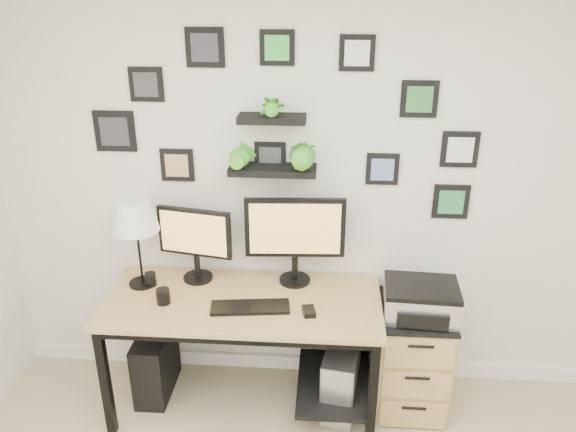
# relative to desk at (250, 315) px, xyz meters

# --- Properties ---
(room) EXTENTS (4.00, 4.00, 4.00)m
(room) POSITION_rel_desk_xyz_m (0.42, 0.32, -0.58)
(room) COLOR tan
(room) RESTS_ON ground
(desk) EXTENTS (1.60, 0.70, 0.75)m
(desk) POSITION_rel_desk_xyz_m (0.00, 0.00, 0.00)
(desk) COLOR tan
(desk) RESTS_ON ground
(monitor_left) EXTENTS (0.46, 0.21, 0.47)m
(monitor_left) POSITION_rel_desk_xyz_m (-0.35, 0.18, 0.40)
(monitor_left) COLOR black
(monitor_left) RESTS_ON desk
(monitor_right) EXTENTS (0.59, 0.20, 0.55)m
(monitor_right) POSITION_rel_desk_xyz_m (0.25, 0.19, 0.45)
(monitor_right) COLOR black
(monitor_right) RESTS_ON desk
(keyboard) EXTENTS (0.45, 0.19, 0.02)m
(keyboard) POSITION_rel_desk_xyz_m (0.02, -0.13, 0.13)
(keyboard) COLOR black
(keyboard) RESTS_ON desk
(mouse) EXTENTS (0.08, 0.11, 0.03)m
(mouse) POSITION_rel_desk_xyz_m (0.35, -0.15, 0.14)
(mouse) COLOR black
(mouse) RESTS_ON desk
(table_lamp) EXTENTS (0.27, 0.27, 0.54)m
(table_lamp) POSITION_rel_desk_xyz_m (-0.66, 0.10, 0.56)
(table_lamp) COLOR black
(table_lamp) RESTS_ON desk
(mug) EXTENTS (0.08, 0.08, 0.09)m
(mug) POSITION_rel_desk_xyz_m (-0.48, -0.10, 0.17)
(mug) COLOR black
(mug) RESTS_ON desk
(pen_cup) EXTENTS (0.07, 0.07, 0.08)m
(pen_cup) POSITION_rel_desk_xyz_m (-0.61, 0.09, 0.17)
(pen_cup) COLOR black
(pen_cup) RESTS_ON desk
(pc_tower_black) EXTENTS (0.19, 0.43, 0.43)m
(pc_tower_black) POSITION_rel_desk_xyz_m (-0.62, 0.04, -0.41)
(pc_tower_black) COLOR black
(pc_tower_black) RESTS_ON ground
(pc_tower_grey) EXTENTS (0.26, 0.46, 0.43)m
(pc_tower_grey) POSITION_rel_desk_xyz_m (0.55, -0.03, -0.41)
(pc_tower_grey) COLOR gray
(pc_tower_grey) RESTS_ON ground
(file_cabinet) EXTENTS (0.43, 0.53, 0.67)m
(file_cabinet) POSITION_rel_desk_xyz_m (0.97, 0.06, -0.29)
(file_cabinet) COLOR tan
(file_cabinet) RESTS_ON ground
(printer) EXTENTS (0.43, 0.36, 0.19)m
(printer) POSITION_rel_desk_xyz_m (0.99, 0.01, 0.14)
(printer) COLOR silver
(printer) RESTS_ON file_cabinet
(wall_decor) EXTENTS (2.21, 0.18, 1.07)m
(wall_decor) POSITION_rel_desk_xyz_m (0.16, 0.27, 1.04)
(wall_decor) COLOR black
(wall_decor) RESTS_ON ground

